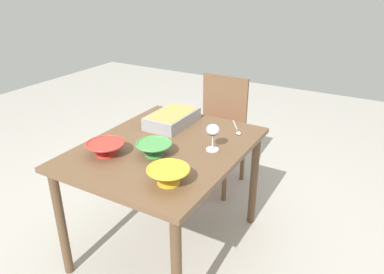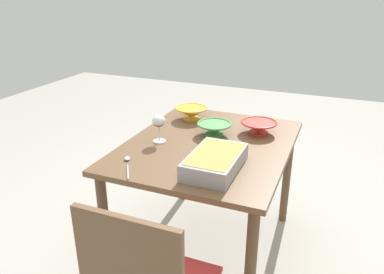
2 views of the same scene
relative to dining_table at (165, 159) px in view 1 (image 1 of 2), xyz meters
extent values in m
plane|color=#B2ADA3|center=(0.00, 0.00, -0.65)|extent=(8.00, 8.00, 0.00)
cube|color=brown|center=(0.00, 0.00, 0.08)|extent=(1.13, 0.90, 0.03)
cylinder|color=brown|center=(-0.51, -0.39, -0.29)|extent=(0.05, 0.05, 0.71)
cylinder|color=brown|center=(0.51, -0.39, -0.29)|extent=(0.05, 0.05, 0.71)
cylinder|color=brown|center=(-0.51, 0.39, -0.29)|extent=(0.05, 0.05, 0.71)
cube|color=#B22D2D|center=(-0.85, -0.09, -0.19)|extent=(0.41, 0.42, 0.02)
cube|color=brown|center=(-1.04, -0.09, 0.04)|extent=(0.02, 0.40, 0.44)
cylinder|color=brown|center=(-0.66, -0.29, -0.42)|extent=(0.04, 0.04, 0.45)
cylinder|color=brown|center=(-0.66, 0.10, -0.42)|extent=(0.04, 0.04, 0.45)
cylinder|color=brown|center=(-1.03, -0.29, -0.42)|extent=(0.04, 0.04, 0.45)
cylinder|color=brown|center=(-1.03, 0.10, -0.42)|extent=(0.04, 0.04, 0.45)
cylinder|color=white|center=(-0.09, 0.27, 0.10)|extent=(0.08, 0.08, 0.01)
cylinder|color=white|center=(-0.09, 0.27, 0.14)|extent=(0.01, 0.01, 0.09)
ellipsoid|color=white|center=(-0.09, 0.27, 0.22)|extent=(0.08, 0.08, 0.07)
ellipsoid|color=#4C0A19|center=(-0.09, 0.27, 0.21)|extent=(0.07, 0.07, 0.04)
cube|color=#99999E|center=(-0.30, -0.14, 0.13)|extent=(0.38, 0.23, 0.08)
cube|color=tan|center=(-0.30, -0.14, 0.17)|extent=(0.34, 0.21, 0.02)
cylinder|color=#4C994C|center=(0.13, 0.01, 0.10)|extent=(0.11, 0.11, 0.01)
cone|color=#4C994C|center=(0.13, 0.01, 0.13)|extent=(0.20, 0.20, 0.06)
torus|color=#4C994C|center=(0.13, 0.01, 0.16)|extent=(0.21, 0.21, 0.01)
cylinder|color=red|center=(0.26, -0.23, 0.10)|extent=(0.12, 0.12, 0.01)
cone|color=red|center=(0.26, -0.23, 0.13)|extent=(0.21, 0.21, 0.06)
torus|color=red|center=(0.26, -0.23, 0.16)|extent=(0.22, 0.22, 0.01)
cylinder|color=yellow|center=(0.34, 0.25, 0.10)|extent=(0.11, 0.11, 0.01)
cone|color=yellow|center=(0.34, 0.25, 0.14)|extent=(0.21, 0.21, 0.07)
torus|color=yellow|center=(0.34, 0.25, 0.17)|extent=(0.21, 0.21, 0.01)
cylinder|color=silver|center=(-0.50, 0.24, 0.10)|extent=(0.13, 0.09, 0.01)
ellipsoid|color=silver|center=(-0.37, 0.31, 0.10)|extent=(0.05, 0.05, 0.01)
camera|label=1|loc=(1.61, 1.11, 1.04)|focal=34.08mm
camera|label=2|loc=(-1.88, -0.67, 0.94)|focal=35.31mm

